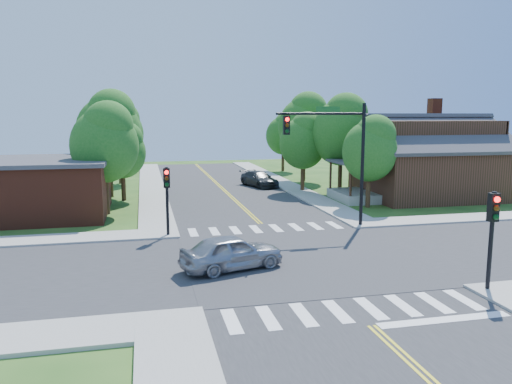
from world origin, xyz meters
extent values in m
plane|color=#244E18|center=(0.00, 0.00, 0.00)|extent=(100.00, 100.00, 0.00)
cube|color=#2D2D30|center=(0.00, 0.00, 0.02)|extent=(10.00, 90.00, 0.04)
cube|color=#2D2D30|center=(0.00, 0.00, 0.03)|extent=(90.00, 10.00, 0.04)
cube|color=#2D2D30|center=(0.00, 0.00, 0.00)|extent=(10.20, 10.20, 0.06)
cube|color=#9E9B93|center=(6.10, 25.00, 0.07)|extent=(2.20, 40.00, 0.14)
cube|color=#9E9B93|center=(-6.10, 25.00, 0.07)|extent=(2.20, 40.00, 0.14)
cube|color=white|center=(-4.20, 6.20, 0.05)|extent=(0.45, 2.00, 0.01)
cube|color=white|center=(-3.00, 6.20, 0.05)|extent=(0.45, 2.00, 0.01)
cube|color=white|center=(-1.80, 6.20, 0.05)|extent=(0.45, 2.00, 0.01)
cube|color=white|center=(-0.60, 6.20, 0.05)|extent=(0.45, 2.00, 0.01)
cube|color=white|center=(0.60, 6.20, 0.05)|extent=(0.45, 2.00, 0.01)
cube|color=white|center=(1.80, 6.20, 0.05)|extent=(0.45, 2.00, 0.01)
cube|color=white|center=(3.00, 6.20, 0.05)|extent=(0.45, 2.00, 0.01)
cube|color=white|center=(4.20, 6.20, 0.05)|extent=(0.45, 2.00, 0.01)
cube|color=white|center=(-4.20, -6.20, 0.05)|extent=(0.45, 2.00, 0.01)
cube|color=white|center=(-3.00, -6.20, 0.05)|extent=(0.45, 2.00, 0.01)
cube|color=white|center=(-1.80, -6.20, 0.05)|extent=(0.45, 2.00, 0.01)
cube|color=white|center=(-0.60, -6.20, 0.05)|extent=(0.45, 2.00, 0.01)
cube|color=white|center=(0.60, -6.20, 0.05)|extent=(0.45, 2.00, 0.01)
cube|color=white|center=(1.80, -6.20, 0.05)|extent=(0.45, 2.00, 0.01)
cube|color=white|center=(3.00, -6.20, 0.05)|extent=(0.45, 2.00, 0.01)
cube|color=white|center=(4.20, -6.20, 0.05)|extent=(0.45, 2.00, 0.01)
cube|color=yellow|center=(-0.10, 26.25, 0.05)|extent=(0.10, 37.50, 0.01)
cube|color=yellow|center=(0.10, 26.25, 0.05)|extent=(0.10, 37.50, 0.01)
cube|color=white|center=(2.50, -7.60, 0.00)|extent=(4.60, 0.45, 0.09)
cylinder|color=black|center=(5.60, 5.60, 3.60)|extent=(0.20, 0.20, 7.20)
cylinder|color=black|center=(3.00, 5.60, 6.60)|extent=(5.20, 0.14, 0.14)
cube|color=#19591E|center=(3.40, 5.55, 6.85)|extent=(1.40, 0.04, 0.30)
cube|color=black|center=(1.00, 5.60, 5.98)|extent=(0.34, 0.28, 1.05)
sphere|color=#FF0C0C|center=(1.00, 5.43, 6.29)|extent=(0.22, 0.22, 0.22)
sphere|color=#3F2605|center=(1.00, 5.43, 5.97)|extent=(0.22, 0.22, 0.22)
sphere|color=#05330F|center=(1.00, 5.43, 5.65)|extent=(0.22, 0.22, 0.22)
cylinder|color=black|center=(5.60, -5.60, 1.90)|extent=(0.16, 0.16, 3.80)
cube|color=black|center=(5.60, -5.60, 3.23)|extent=(0.34, 0.28, 1.05)
sphere|color=#FF0C0C|center=(5.60, -5.77, 3.54)|extent=(0.22, 0.22, 0.22)
sphere|color=#3F2605|center=(5.60, -5.77, 3.22)|extent=(0.22, 0.22, 0.22)
sphere|color=#05330F|center=(5.60, -5.77, 2.90)|extent=(0.22, 0.22, 0.22)
cylinder|color=black|center=(-5.60, 5.60, 1.90)|extent=(0.16, 0.16, 3.80)
cube|color=black|center=(-5.60, 5.60, 3.23)|extent=(0.34, 0.28, 1.05)
sphere|color=#FF0C0C|center=(-5.60, 5.43, 3.54)|extent=(0.22, 0.22, 0.22)
sphere|color=#3F2605|center=(-5.60, 5.43, 3.22)|extent=(0.22, 0.22, 0.22)
sphere|color=#05330F|center=(-5.60, 5.43, 2.90)|extent=(0.22, 0.22, 0.22)
cube|color=black|center=(15.20, 14.20, 2.00)|extent=(10.00, 8.00, 4.00)
cube|color=#9E9B93|center=(8.90, 14.20, 0.35)|extent=(2.60, 4.50, 0.70)
cylinder|color=black|center=(7.80, 12.20, 1.60)|extent=(0.18, 0.18, 2.50)
cylinder|color=black|center=(7.80, 16.20, 1.60)|extent=(0.18, 0.18, 2.50)
cube|color=#38383D|center=(8.90, 14.20, 2.95)|extent=(2.80, 4.80, 0.18)
cube|color=maroon|center=(17.70, 17.70, 3.55)|extent=(0.90, 0.90, 7.11)
cube|color=maroon|center=(-14.20, 13.20, 1.75)|extent=(10.00, 8.00, 3.50)
cube|color=#38383D|center=(-14.20, 13.20, 3.60)|extent=(10.40, 8.40, 0.25)
cylinder|color=#382314|center=(8.74, 11.27, 1.22)|extent=(0.34, 0.34, 2.44)
ellipsoid|color=#1D5E1B|center=(8.74, 11.27, 3.99)|extent=(3.86, 3.67, 4.25)
sphere|color=#1D5E1B|center=(9.04, 11.07, 5.15)|extent=(2.83, 2.83, 2.83)
cylinder|color=#382314|center=(9.18, 17.60, 1.55)|extent=(0.34, 0.34, 3.10)
ellipsoid|color=#1D5E1B|center=(9.18, 17.60, 5.06)|extent=(4.90, 4.66, 5.39)
sphere|color=#1D5E1B|center=(9.48, 17.40, 6.53)|extent=(3.59, 3.59, 3.59)
cylinder|color=#382314|center=(8.70, 25.74, 1.63)|extent=(0.34, 0.34, 3.27)
ellipsoid|color=#1D5E1B|center=(8.70, 25.74, 5.33)|extent=(5.16, 4.90, 5.68)
sphere|color=#1D5E1B|center=(9.00, 25.54, 6.88)|extent=(3.78, 3.78, 3.78)
cylinder|color=#382314|center=(9.08, 34.66, 1.26)|extent=(0.34, 0.34, 2.52)
ellipsoid|color=#1D5E1B|center=(9.08, 34.66, 4.12)|extent=(3.99, 3.79, 4.39)
sphere|color=#1D5E1B|center=(9.38, 34.46, 5.32)|extent=(2.92, 2.92, 2.92)
cylinder|color=#382314|center=(-9.21, 12.85, 1.39)|extent=(0.34, 0.34, 2.78)
ellipsoid|color=#1D5E1B|center=(-9.21, 12.85, 4.54)|extent=(4.39, 4.17, 4.83)
sphere|color=#1D5E1B|center=(-8.91, 12.65, 5.85)|extent=(3.22, 3.22, 3.22)
cylinder|color=#382314|center=(-9.36, 19.96, 1.59)|extent=(0.34, 0.34, 3.18)
ellipsoid|color=#1D5E1B|center=(-9.36, 19.96, 5.20)|extent=(5.03, 4.78, 5.53)
sphere|color=#1D5E1B|center=(-9.06, 19.76, 6.70)|extent=(3.69, 3.69, 3.69)
cylinder|color=#382314|center=(-8.94, 28.05, 1.45)|extent=(0.34, 0.34, 2.91)
ellipsoid|color=#1D5E1B|center=(-8.94, 28.05, 4.75)|extent=(4.59, 4.36, 5.05)
sphere|color=#1D5E1B|center=(-8.64, 27.85, 6.13)|extent=(3.37, 3.37, 3.37)
cylinder|color=#382314|center=(-8.93, 36.96, 1.10)|extent=(0.34, 0.34, 2.20)
ellipsoid|color=#1D5E1B|center=(-8.93, 36.96, 3.59)|extent=(3.48, 3.30, 3.82)
sphere|color=#1D5E1B|center=(-8.63, 36.76, 4.63)|extent=(2.55, 2.55, 2.55)
cylinder|color=#382314|center=(6.50, 19.39, 1.27)|extent=(0.34, 0.34, 2.54)
ellipsoid|color=#1D5E1B|center=(6.50, 19.39, 4.14)|extent=(4.01, 3.81, 4.41)
sphere|color=#1D5E1B|center=(6.80, 19.19, 5.34)|extent=(2.94, 2.94, 2.94)
cylinder|color=#382314|center=(-8.32, 18.06, 1.13)|extent=(0.34, 0.34, 2.26)
ellipsoid|color=#1D5E1B|center=(-8.32, 18.06, 3.68)|extent=(3.56, 3.38, 3.92)
sphere|color=#1D5E1B|center=(-8.02, 17.86, 4.75)|extent=(2.61, 2.61, 2.61)
imported|color=#A2A3A9|center=(-3.24, -0.85, 0.75)|extent=(4.12, 5.35, 1.50)
imported|color=#282B2C|center=(3.50, 22.85, 0.68)|extent=(4.61, 5.81, 1.37)
camera|label=1|loc=(-6.78, -21.07, 6.58)|focal=35.00mm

